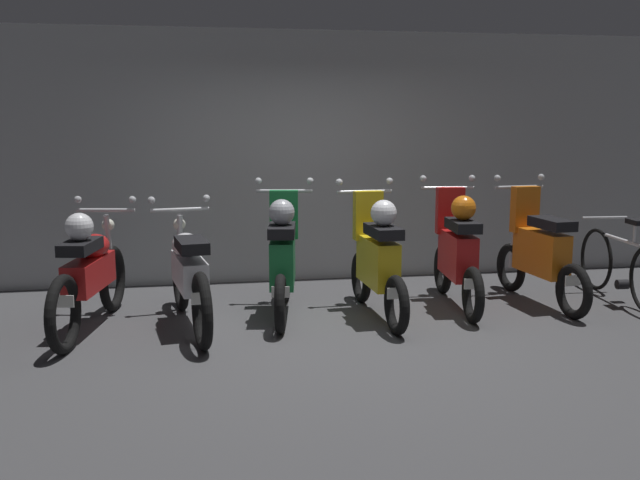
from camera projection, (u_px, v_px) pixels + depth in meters
name	position (u px, v px, depth m)	size (l,w,h in m)	color
ground_plane	(344.00, 337.00, 6.25)	(80.00, 80.00, 0.00)	#424244
back_wall	(302.00, 157.00, 8.37)	(16.00, 0.30, 2.85)	#9EA0A3
motorbike_slot_0	(90.00, 272.00, 6.38)	(0.63, 1.93, 1.15)	black
motorbike_slot_1	(189.00, 274.00, 6.46)	(0.58, 1.94, 1.15)	black
motorbike_slot_2	(283.00, 257.00, 6.86)	(0.58, 1.67, 1.29)	black
motorbike_slot_3	(377.00, 258.00, 6.81)	(0.59, 1.68, 1.29)	black
motorbike_slot_4	(457.00, 251.00, 7.17)	(0.59, 1.68, 1.29)	black
motorbike_slot_5	(539.00, 252.00, 7.31)	(0.59, 1.68, 1.29)	black
bicycle	(621.00, 267.00, 7.41)	(0.50, 1.73, 0.89)	black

